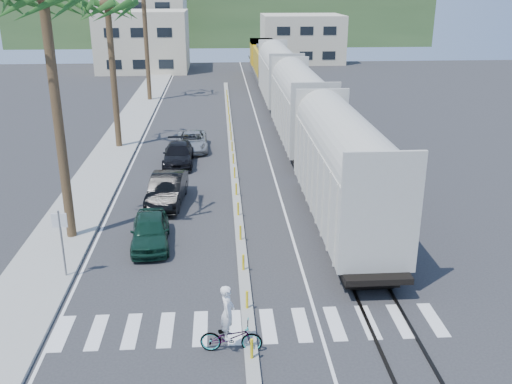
# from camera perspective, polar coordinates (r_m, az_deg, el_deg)

# --- Properties ---
(ground) EXTENTS (140.00, 140.00, 0.00)m
(ground) POSITION_cam_1_polar(r_m,az_deg,el_deg) (22.45, -1.03, -10.50)
(ground) COLOR #28282B
(ground) RESTS_ON ground
(sidewalk) EXTENTS (3.00, 90.00, 0.15)m
(sidewalk) POSITION_cam_1_polar(r_m,az_deg,el_deg) (46.36, -13.18, 5.43)
(sidewalk) COLOR gray
(sidewalk) RESTS_ON ground
(rails) EXTENTS (1.56, 100.00, 0.06)m
(rails) POSITION_cam_1_polar(r_m,az_deg,el_deg) (49.00, 3.24, 6.66)
(rails) COLOR black
(rails) RESTS_ON ground
(median) EXTENTS (0.45, 60.00, 0.85)m
(median) POSITION_cam_1_polar(r_m,az_deg,el_deg) (40.87, -2.40, 4.00)
(median) COLOR gray
(median) RESTS_ON ground
(crosswalk) EXTENTS (14.00, 2.20, 0.01)m
(crosswalk) POSITION_cam_1_polar(r_m,az_deg,el_deg) (20.75, -0.76, -13.30)
(crosswalk) COLOR silver
(crosswalk) RESTS_ON ground
(lane_markings) EXTENTS (9.42, 90.00, 0.01)m
(lane_markings) POSITION_cam_1_polar(r_m,az_deg,el_deg) (45.76, -5.27, 5.59)
(lane_markings) COLOR silver
(lane_markings) RESTS_ON ground
(freight_train) EXTENTS (3.00, 60.94, 5.85)m
(freight_train) POSITION_cam_1_polar(r_m,az_deg,el_deg) (47.35, 3.47, 9.73)
(freight_train) COLOR #B6B4A7
(freight_train) RESTS_ON ground
(street_sign) EXTENTS (0.60, 0.08, 3.00)m
(street_sign) POSITION_cam_1_polar(r_m,az_deg,el_deg) (24.17, -18.91, -4.07)
(street_sign) COLOR slate
(street_sign) RESTS_ON ground
(buildings) EXTENTS (38.00, 27.00, 10.00)m
(buildings) POSITION_cam_1_polar(r_m,az_deg,el_deg) (91.39, -7.50, 15.55)
(buildings) COLOR beige
(buildings) RESTS_ON ground
(hillside) EXTENTS (80.00, 20.00, 12.00)m
(hillside) POSITION_cam_1_polar(r_m,az_deg,el_deg) (119.42, -3.50, 17.51)
(hillside) COLOR #385628
(hillside) RESTS_ON ground
(car_lead) EXTENTS (2.34, 4.51, 1.45)m
(car_lead) POSITION_cam_1_polar(r_m,az_deg,el_deg) (26.77, -10.53, -3.81)
(car_lead) COLOR #103024
(car_lead) RESTS_ON ground
(car_second) EXTENTS (2.52, 5.21, 1.63)m
(car_second) POSITION_cam_1_polar(r_m,az_deg,el_deg) (31.60, -8.88, 0.25)
(car_second) COLOR black
(car_second) RESTS_ON ground
(car_third) EXTENTS (2.05, 4.86, 1.40)m
(car_third) POSITION_cam_1_polar(r_m,az_deg,el_deg) (38.46, -7.77, 3.75)
(car_third) COLOR black
(car_third) RESTS_ON ground
(car_rear) EXTENTS (2.58, 4.87, 1.30)m
(car_rear) POSITION_cam_1_polar(r_m,az_deg,el_deg) (41.86, -6.39, 5.09)
(car_rear) COLOR #A0A3A5
(car_rear) RESTS_ON ground
(cyclist) EXTENTS (1.10, 2.19, 2.43)m
(cyclist) POSITION_cam_1_polar(r_m,az_deg,el_deg) (19.16, -2.59, -13.68)
(cyclist) COLOR #9EA0A5
(cyclist) RESTS_ON ground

